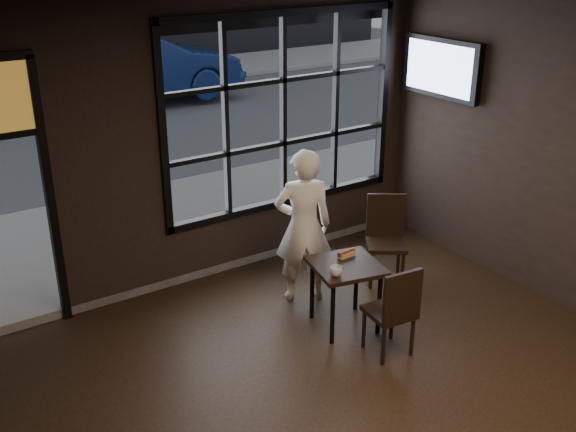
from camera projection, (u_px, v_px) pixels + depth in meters
ceiling at (443, 23)px, 3.85m from camera, size 6.00×7.00×0.02m
window_frame at (283, 112)px, 7.69m from camera, size 3.06×0.12×2.28m
cafe_table at (345, 295)px, 6.73m from camera, size 0.77×0.77×0.70m
chair_near at (389, 309)px, 6.26m from camera, size 0.44×0.44×0.93m
chair_window at (386, 241)px, 7.54m from camera, size 0.60×0.60×0.99m
man at (303, 226)px, 7.07m from camera, size 0.73×0.61×1.69m
hotdog at (346, 254)px, 6.73m from camera, size 0.20×0.09×0.06m
cup at (336, 271)px, 6.35m from camera, size 0.15×0.15×0.10m
tv at (441, 68)px, 7.84m from camera, size 0.13×1.17×0.69m
navy_car at (136, 67)px, 15.30m from camera, size 4.84×1.78×1.58m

